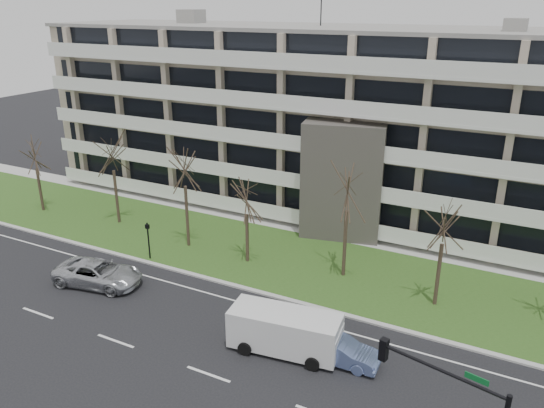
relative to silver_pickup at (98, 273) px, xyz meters
The scene contains 16 objects.
ground 12.07m from the silver_pickup, 20.63° to the right, with size 160.00×160.00×0.00m, color black.
grass_verge 14.29m from the silver_pickup, 37.85° to the left, with size 90.00×10.00×0.06m, color #2A4E1A.
curb 11.90m from the silver_pickup, 18.44° to the left, with size 90.00×0.35×0.12m, color #B2B2AD.
sidewalk 18.19m from the silver_pickup, 51.68° to the left, with size 90.00×2.00×0.08m, color #B2B2AD.
lane_edge_line 11.52m from the silver_pickup, 11.33° to the left, with size 90.00×0.12×0.01m, color white.
apartment_building 24.85m from the silver_pickup, 61.88° to the left, with size 60.50×15.10×18.75m.
silver_pickup is the anchor object (origin of this frame).
blue_sedan 16.62m from the silver_pickup, ahead, with size 1.45×4.15×1.37m, color #778ECF.
white_van 13.88m from the silver_pickup, ahead, with size 6.01×2.93×2.24m.
pedestrian_signal 4.52m from the silver_pickup, 82.06° to the left, with size 0.29×0.24×2.81m.
tree_0 16.36m from the silver_pickup, 151.50° to the left, with size 3.43×3.43×6.86m.
tree_1 11.72m from the silver_pickup, 125.25° to the left, with size 4.04×4.04×8.08m.
tree_2 9.59m from the silver_pickup, 76.44° to the left, with size 4.24×4.24×8.48m.
tree_3 10.87m from the silver_pickup, 45.83° to the left, with size 3.20×3.20×6.39m.
tree_4 17.04m from the silver_pickup, 31.26° to the left, with size 4.19×4.19×8.38m.
tree_5 21.78m from the silver_pickup, 20.43° to the left, with size 3.61×3.61×7.21m.
Camera 1 is at (12.55, -17.60, 17.21)m, focal length 35.00 mm.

